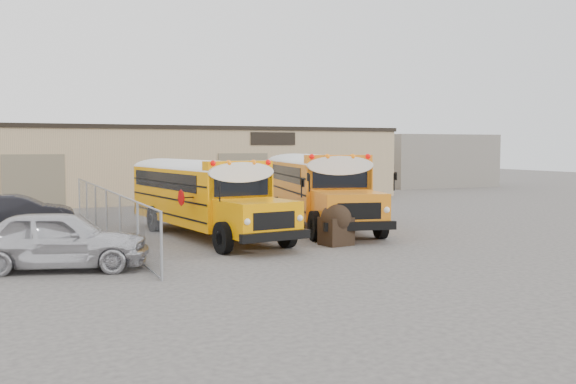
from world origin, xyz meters
name	(u,v)px	position (x,y,z in m)	size (l,w,h in m)	color
ground	(282,237)	(0.00, 0.00, 0.00)	(120.00, 120.00, 0.00)	#494543
warehouse	(160,162)	(0.00, 19.99, 2.37)	(30.20, 10.20, 4.67)	tan
chainlink_fence	(107,213)	(-6.00, 3.00, 0.90)	(0.07, 18.07, 1.81)	#909398
distant_building_right	(423,160)	(24.00, 24.00, 2.20)	(10.00, 8.00, 4.40)	gray
school_bus_left	(148,183)	(-3.39, 7.71, 1.72)	(3.73, 10.38, 2.97)	#FC9B02
school_bus_right	(286,177)	(4.22, 9.07, 1.82)	(4.79, 11.05, 3.14)	orange
tarp_bundle	(336,224)	(0.91, -2.57, 0.75)	(1.10, 1.07, 1.46)	black
car_silver	(59,240)	(-8.25, -3.27, 0.84)	(1.98, 4.93, 1.68)	silver
car_dark	(19,212)	(-9.00, 6.48, 0.72)	(1.52, 4.36, 1.44)	black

